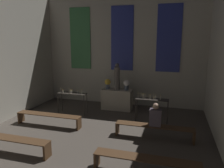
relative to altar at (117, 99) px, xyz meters
The scene contains 12 objects.
wall_back 2.40m from the altar, 90.00° to the left, with size 7.81×0.16×5.26m.
altar is the anchor object (origin of this frame).
statue 1.01m from the altar, 90.00° to the right, with size 0.25×0.25×1.18m.
flower_vase_left 0.85m from the altar, behind, with size 0.27×0.27×0.46m.
flower_vase_right 0.85m from the altar, ahead, with size 0.27×0.27×0.46m.
candle_rack_left 2.02m from the altar, 147.31° to the right, with size 1.25×0.38×1.10m.
candle_rack_right 2.01m from the altar, 32.81° to the right, with size 1.25×0.38×1.10m.
pew_third_left 4.96m from the altar, 112.73° to the right, with size 2.48×0.36×0.44m.
pew_third_right 4.96m from the altar, 67.27° to the right, with size 2.48×0.36×0.44m.
pew_back_left 3.21m from the altar, 126.70° to the right, with size 2.48×0.36×0.44m.
pew_back_right 3.21m from the altar, 53.30° to the right, with size 2.48×0.36×0.44m.
person_seated 3.23m from the altar, 52.93° to the right, with size 0.36×0.24×0.75m.
Camera 1 is at (2.45, 0.56, 3.14)m, focal length 35.00 mm.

